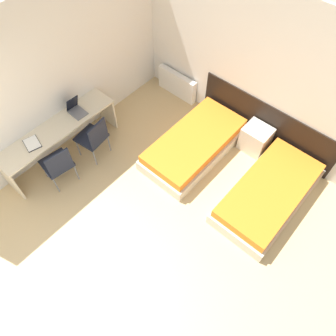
# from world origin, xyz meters

# --- Properties ---
(ground_plane) EXTENTS (20.00, 20.00, 0.00)m
(ground_plane) POSITION_xyz_m (0.00, 0.00, 0.00)
(ground_plane) COLOR tan
(wall_back) EXTENTS (5.17, 0.05, 2.70)m
(wall_back) POSITION_xyz_m (0.00, 4.30, 1.35)
(wall_back) COLOR silver
(wall_back) RESTS_ON ground_plane
(wall_left) EXTENTS (0.05, 5.27, 2.70)m
(wall_left) POSITION_xyz_m (-2.11, 2.14, 1.35)
(wall_left) COLOR silver
(wall_left) RESTS_ON ground_plane
(headboard_panel) EXTENTS (2.63, 0.03, 0.87)m
(headboard_panel) POSITION_xyz_m (0.62, 4.26, 0.43)
(headboard_panel) COLOR black
(headboard_panel) RESTS_ON ground_plane
(bed_near_window) EXTENTS (0.99, 1.98, 0.38)m
(bed_near_window) POSITION_xyz_m (-0.15, 3.24, 0.19)
(bed_near_window) COLOR beige
(bed_near_window) RESTS_ON ground_plane
(bed_near_door) EXTENTS (0.99, 1.98, 0.38)m
(bed_near_door) POSITION_xyz_m (1.39, 3.24, 0.19)
(bed_near_door) COLOR beige
(bed_near_door) RESTS_ON ground_plane
(nightstand) EXTENTS (0.47, 0.42, 0.50)m
(nightstand) POSITION_xyz_m (0.62, 4.02, 0.25)
(nightstand) COLOR beige
(nightstand) RESTS_ON ground_plane
(radiator) EXTENTS (0.90, 0.12, 0.51)m
(radiator) POSITION_xyz_m (-1.37, 4.18, 0.26)
(radiator) COLOR silver
(radiator) RESTS_ON ground_plane
(desk) EXTENTS (0.50, 2.13, 0.72)m
(desk) POSITION_xyz_m (-1.84, 1.65, 0.57)
(desk) COLOR beige
(desk) RESTS_ON ground_plane
(chair_near_laptop) EXTENTS (0.50, 0.50, 0.88)m
(chair_near_laptop) POSITION_xyz_m (-1.40, 2.03, 0.50)
(chair_near_laptop) COLOR black
(chair_near_laptop) RESTS_ON ground_plane
(chair_near_notebook) EXTENTS (0.50, 0.50, 0.88)m
(chair_near_notebook) POSITION_xyz_m (-1.40, 1.27, 0.50)
(chair_near_notebook) COLOR black
(chair_near_notebook) RESTS_ON ground_plane
(laptop) EXTENTS (0.32, 0.24, 0.30)m
(laptop) POSITION_xyz_m (-1.86, 2.10, 0.78)
(laptop) COLOR slate
(laptop) RESTS_ON desk
(open_notebook) EXTENTS (0.34, 0.29, 0.02)m
(open_notebook) POSITION_xyz_m (-1.85, 1.19, 0.73)
(open_notebook) COLOR black
(open_notebook) RESTS_ON desk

